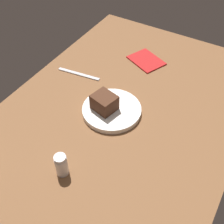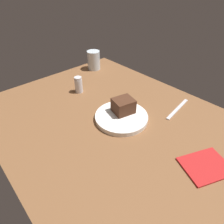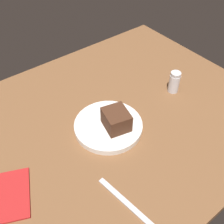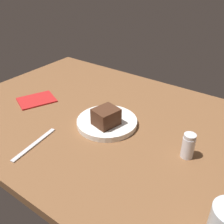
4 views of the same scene
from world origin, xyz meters
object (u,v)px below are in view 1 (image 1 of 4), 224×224
at_px(folded_napkin, 146,60).
at_px(chocolate_cake_slice, 104,102).
at_px(salt_shaker, 61,165).
at_px(dessert_plate, 112,110).
at_px(butter_knife, 79,74).

bearing_deg(folded_napkin, chocolate_cake_slice, -179.00).
xyz_separation_m(salt_shaker, folded_napkin, (0.65, 0.03, -0.04)).
bearing_deg(salt_shaker, chocolate_cake_slice, 5.07).
distance_m(salt_shaker, folded_napkin, 0.65).
height_order(dessert_plate, chocolate_cake_slice, chocolate_cake_slice).
distance_m(dessert_plate, folded_napkin, 0.35).
bearing_deg(butter_knife, chocolate_cake_slice, 140.21).
bearing_deg(folded_napkin, dessert_plate, -175.22).
height_order(dessert_plate, salt_shaker, salt_shaker).
xyz_separation_m(butter_knife, folded_napkin, (0.23, -0.20, 0.00)).
height_order(salt_shaker, folded_napkin, salt_shaker).
distance_m(dessert_plate, chocolate_cake_slice, 0.05).
bearing_deg(butter_knife, folded_napkin, -138.82).
height_order(chocolate_cake_slice, salt_shaker, salt_shaker).
bearing_deg(chocolate_cake_slice, dessert_plate, -59.44).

